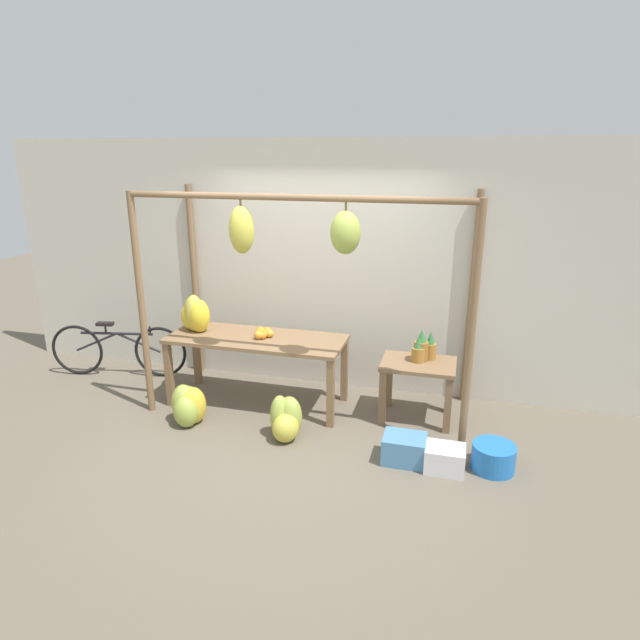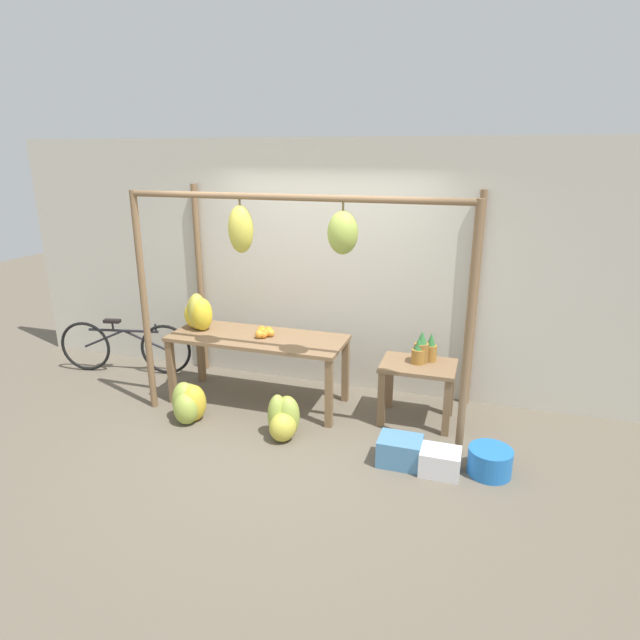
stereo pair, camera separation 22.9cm
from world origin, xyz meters
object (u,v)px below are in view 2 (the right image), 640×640
object	(u,v)px
banana_pile_ground_left	(188,403)
fruit_crate_purple	(440,462)
banana_pile_on_table	(198,313)
orange_pile	(263,332)
pineapple_cluster	(423,350)
fruit_crate_white	(400,451)
blue_bucket	(490,461)
parked_bicycle	(125,347)
banana_pile_ground_right	(284,418)

from	to	relation	value
banana_pile_ground_left	fruit_crate_purple	bearing A→B (deg)	-4.36
banana_pile_on_table	banana_pile_ground_left	distance (m)	1.02
orange_pile	pineapple_cluster	size ratio (longest dim) A/B	0.72
fruit_crate_purple	banana_pile_on_table	bearing A→B (deg)	163.29
fruit_crate_white	blue_bucket	xyz separation A→B (m)	(0.76, 0.07, -0.00)
pineapple_cluster	parked_bicycle	xyz separation A→B (m)	(-3.67, 0.10, -0.41)
pineapple_cluster	banana_pile_ground_right	xyz separation A→B (m)	(-1.20, -0.78, -0.56)
banana_pile_ground_right	blue_bucket	size ratio (longest dim) A/B	1.28
banana_pile_on_table	banana_pile_ground_left	xyz separation A→B (m)	(0.20, -0.64, -0.77)
banana_pile_on_table	parked_bicycle	distance (m)	1.37
pineapple_cluster	banana_pile_ground_left	size ratio (longest dim) A/B	0.73
banana_pile_ground_left	blue_bucket	world-z (taller)	banana_pile_ground_left
banana_pile_on_table	fruit_crate_white	distance (m)	2.67
orange_pile	banana_pile_ground_right	size ratio (longest dim) A/B	0.50
banana_pile_on_table	banana_pile_ground_left	size ratio (longest dim) A/B	0.92
pineapple_cluster	parked_bicycle	distance (m)	3.69
banana_pile_on_table	banana_pile_ground_right	distance (m)	1.61
pineapple_cluster	fruit_crate_purple	xyz separation A→B (m)	(0.31, -0.96, -0.64)
banana_pile_on_table	blue_bucket	xyz separation A→B (m)	(3.18, -0.71, -0.83)
fruit_crate_purple	orange_pile	bearing A→B (deg)	157.14
banana_pile_ground_right	fruit_crate_purple	size ratio (longest dim) A/B	1.41
orange_pile	banana_pile_ground_left	xyz separation A→B (m)	(-0.58, -0.64, -0.62)
blue_bucket	fruit_crate_purple	bearing A→B (deg)	-163.14
pineapple_cluster	blue_bucket	size ratio (longest dim) A/B	0.88
fruit_crate_white	parked_bicycle	size ratio (longest dim) A/B	0.23
banana_pile_on_table	parked_bicycle	world-z (taller)	banana_pile_on_table
blue_bucket	banana_pile_ground_right	bearing A→B (deg)	178.23
banana_pile_ground_right	banana_pile_ground_left	bearing A→B (deg)	179.27
banana_pile_ground_left	orange_pile	bearing A→B (deg)	48.00
banana_pile_ground_left	fruit_crate_white	bearing A→B (deg)	-3.78
banana_pile_ground_right	fruit_crate_white	xyz separation A→B (m)	(1.15, -0.13, -0.07)
orange_pile	fruit_crate_white	size ratio (longest dim) A/B	0.63
banana_pile_ground_right	fruit_crate_purple	bearing A→B (deg)	-6.90
banana_pile_ground_right	fruit_crate_purple	world-z (taller)	banana_pile_ground_right
banana_pile_ground_left	banana_pile_ground_right	size ratio (longest dim) A/B	0.95
banana_pile_ground_left	pineapple_cluster	bearing A→B (deg)	18.74
banana_pile_ground_left	parked_bicycle	bearing A→B (deg)	148.27
orange_pile	banana_pile_ground_left	size ratio (longest dim) A/B	0.53
banana_pile_ground_right	fruit_crate_white	size ratio (longest dim) A/B	1.27
orange_pile	parked_bicycle	bearing A→B (deg)	173.54
banana_pile_on_table	blue_bucket	distance (m)	3.36
banana_pile_ground_left	blue_bucket	xyz separation A→B (m)	(2.98, -0.07, -0.07)
banana_pile_on_table	banana_pile_ground_right	size ratio (longest dim) A/B	0.87
parked_bicycle	orange_pile	bearing A→B (deg)	-6.46
parked_bicycle	fruit_crate_white	bearing A→B (deg)	-15.66
orange_pile	fruit_crate_white	distance (m)	1.94
fruit_crate_white	fruit_crate_purple	bearing A→B (deg)	-7.92
banana_pile_ground_right	parked_bicycle	distance (m)	2.62
orange_pile	parked_bicycle	xyz separation A→B (m)	(-1.98, 0.22, -0.47)
fruit_crate_purple	fruit_crate_white	bearing A→B (deg)	172.08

